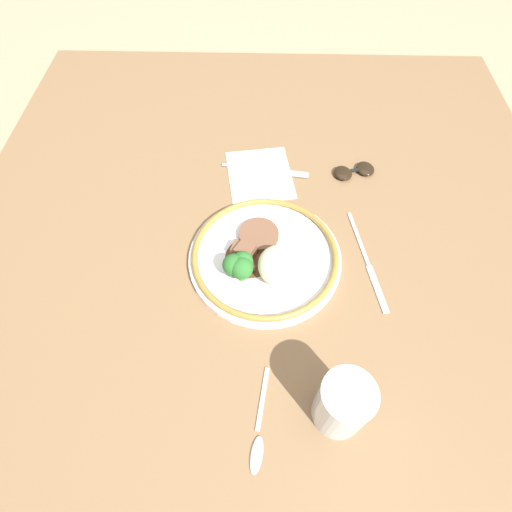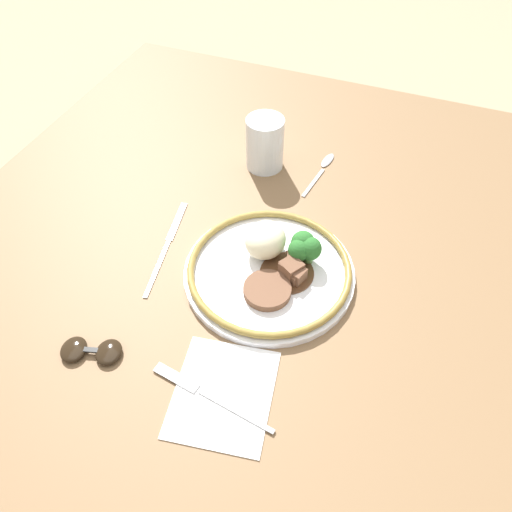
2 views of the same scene
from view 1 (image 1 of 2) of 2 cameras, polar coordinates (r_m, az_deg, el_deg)
name	(u,v)px [view 1 (image 1 of 2)]	position (r m, az deg, el deg)	size (l,w,h in m)	color
ground_plane	(265,260)	(0.81, 1.25, -0.65)	(8.00, 8.00, 0.00)	#998466
dining_table	(265,254)	(0.79, 1.28, 0.25)	(1.39, 1.24, 0.04)	brown
napkin	(260,175)	(0.90, 0.56, 11.55)	(0.18, 0.16, 0.00)	white
plate	(262,257)	(0.74, 0.82, -0.15)	(0.29, 0.29, 0.07)	white
juice_glass	(342,405)	(0.61, 12.20, -20.07)	(0.08, 0.08, 0.11)	#F4AD19
fork	(274,171)	(0.91, 2.53, 12.03)	(0.04, 0.20, 0.00)	#ADADB2
knife	(368,263)	(0.78, 15.67, -0.98)	(0.23, 0.05, 0.00)	#ADADB2
spoon	(259,440)	(0.64, 0.43, -24.80)	(0.15, 0.03, 0.01)	#ADADB2
sunglasses	(354,171)	(0.93, 13.85, 11.72)	(0.07, 0.10, 0.01)	black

